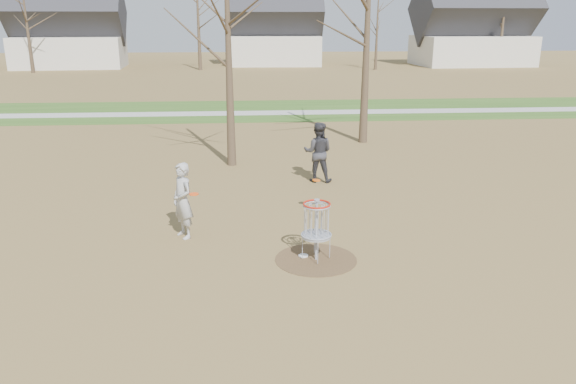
% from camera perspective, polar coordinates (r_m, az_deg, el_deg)
% --- Properties ---
extents(ground, '(160.00, 160.00, 0.00)m').
position_cam_1_polar(ground, '(12.39, 2.85, -6.87)').
color(ground, brown).
rests_on(ground, ground).
extents(green_band, '(160.00, 8.00, 0.01)m').
position_cam_1_polar(green_band, '(32.64, -1.73, 8.32)').
color(green_band, '#2D5119').
rests_on(green_band, ground).
extents(footpath, '(160.00, 1.50, 0.01)m').
position_cam_1_polar(footpath, '(31.65, -1.64, 8.05)').
color(footpath, '#9E9E99').
rests_on(footpath, green_band).
extents(dirt_circle, '(1.80, 1.80, 0.01)m').
position_cam_1_polar(dirt_circle, '(12.39, 2.85, -6.85)').
color(dirt_circle, '#47331E').
rests_on(dirt_circle, ground).
extents(player_standing, '(0.74, 0.80, 1.84)m').
position_cam_1_polar(player_standing, '(13.53, -10.65, -0.88)').
color(player_standing, '#A8A8A8').
rests_on(player_standing, ground).
extents(player_throwing, '(1.08, 0.92, 1.93)m').
position_cam_1_polar(player_throwing, '(18.00, 3.07, 4.07)').
color(player_throwing, '#333238').
rests_on(player_throwing, ground).
extents(disc_grounded, '(0.22, 0.22, 0.02)m').
position_cam_1_polar(disc_grounded, '(12.52, 1.56, -6.48)').
color(disc_grounded, silver).
rests_on(disc_grounded, dirt_circle).
extents(discs_in_play, '(3.31, 2.01, 0.28)m').
position_cam_1_polar(discs_in_play, '(14.05, -2.62, 0.58)').
color(discs_in_play, '#ED5C0C').
rests_on(discs_in_play, ground).
extents(disc_golf_basket, '(0.64, 0.64, 1.35)m').
position_cam_1_polar(disc_golf_basket, '(12.05, 2.92, -2.90)').
color(disc_golf_basket, '#9EA3AD').
rests_on(disc_golf_basket, ground).
extents(bare_trees, '(52.62, 44.98, 9.00)m').
position_cam_1_polar(bare_trees, '(47.12, -0.41, 17.57)').
color(bare_trees, '#382B1E').
rests_on(bare_trees, ground).
extents(houses_row, '(56.51, 10.01, 7.26)m').
position_cam_1_polar(houses_row, '(64.06, 0.88, 15.85)').
color(houses_row, silver).
rests_on(houses_row, ground).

